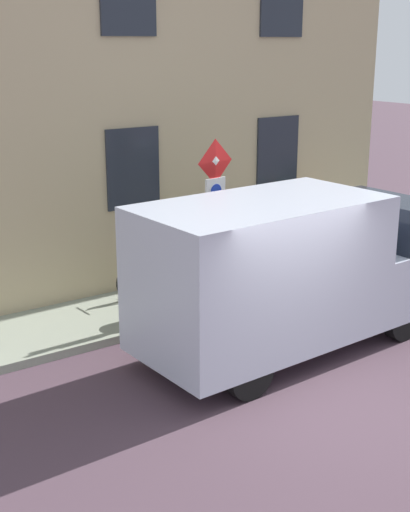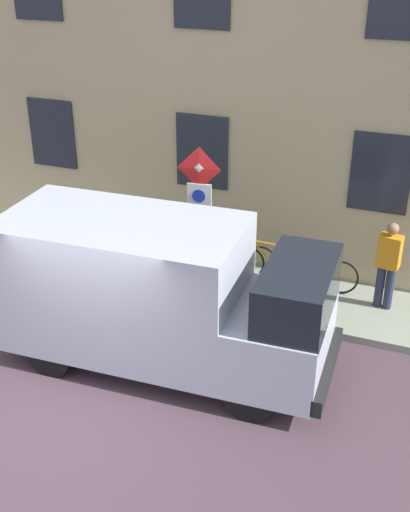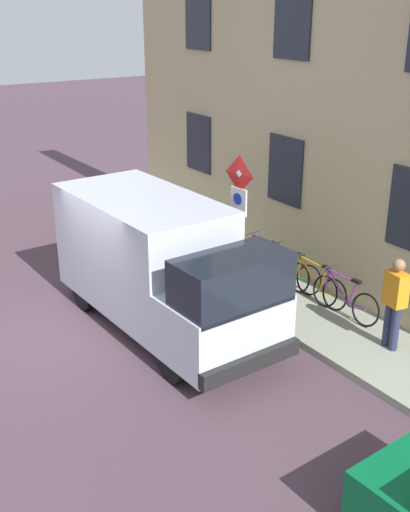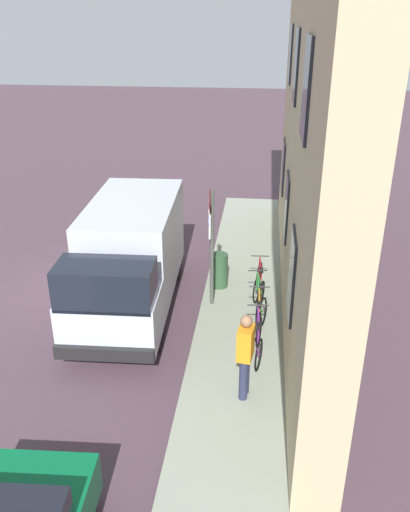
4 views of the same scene
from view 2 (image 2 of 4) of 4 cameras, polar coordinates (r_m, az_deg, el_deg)
ground_plane at (r=10.45m, az=-10.40°, el=-12.16°), size 80.00×80.00×0.00m
sidewalk_slab at (r=13.32m, az=-1.74°, el=-1.94°), size 1.96×14.81×0.14m
building_facade at (r=13.14m, az=0.34°, el=15.44°), size 0.75×12.81×7.75m
sign_post_stacked at (r=11.58m, az=-0.48°, el=4.57°), size 0.18×0.56×2.90m
delivery_van at (r=10.32m, az=-4.05°, el=-3.24°), size 2.21×5.41×2.50m
bicycle_purple at (r=12.81m, az=9.61°, el=-1.35°), size 0.46×1.72×0.89m
bicycle_orange at (r=12.97m, az=6.08°, el=-0.73°), size 0.46×1.71×0.89m
bicycle_green at (r=13.17m, az=2.64°, el=-0.13°), size 0.51×1.72×0.89m
bicycle_red at (r=13.43m, az=-0.67°, el=0.45°), size 0.46×1.72×0.89m
pedestrian at (r=12.22m, az=15.82°, el=-0.57°), size 0.32×0.43×1.72m
litter_bin at (r=12.67m, az=-4.10°, el=-0.94°), size 0.44×0.44×0.90m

